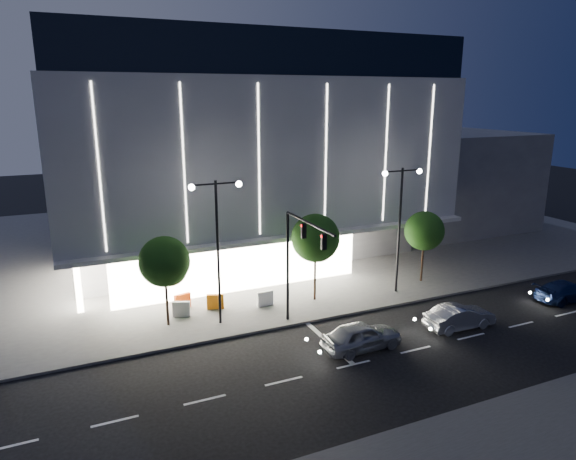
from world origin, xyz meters
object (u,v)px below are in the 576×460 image
Objects in this scene: tree_right at (424,233)px; car_lead at (362,336)px; tree_mid at (316,241)px; barrier_a at (183,301)px; street_lamp_west at (217,232)px; barrier_b at (181,309)px; barrier_c at (215,302)px; traffic_mast at (298,251)px; street_lamp_east at (400,212)px; car_third at (566,291)px; car_second at (460,317)px; barrier_d at (265,298)px; tree_left at (165,264)px.

tree_right is 1.19× the size of car_lead.
barrier_a is at bearing 166.35° from tree_mid.
street_lamp_west is 5.98m from barrier_b.
tree_right reaches higher than barrier_b.
car_lead reaches higher than barrier_c.
traffic_mast is 5.97m from car_lead.
tree_right is 5.01× the size of barrier_b.
street_lamp_east reaches higher than barrier_a.
street_lamp_east is at bearing 9.61° from barrier_c.
car_third is at bearing -23.41° from tree_mid.
street_lamp_west reaches higher than car_lead.
car_lead is 6.87m from car_second.
barrier_c is (-3.68, 4.86, -4.38)m from traffic_mast.
barrier_b is at bearing 142.58° from traffic_mast.
tree_mid reaches higher than barrier_b.
tree_mid is at bearing -7.01° from barrier_d.
car_second is at bearing 93.86° from car_third.
tree_left is 0.93× the size of tree_mid.
street_lamp_west is at bearing -18.94° from tree_left.
car_lead is 4.20× the size of barrier_a.
barrier_b is at bearing 41.88° from tree_left.
car_second reaches higher than barrier_d.
tree_right is (12.03, 3.68, -1.14)m from traffic_mast.
traffic_mast is 1.60× the size of car_second.
street_lamp_west and street_lamp_east have the same top height.
barrier_a is at bearing 96.39° from barrier_b.
barrier_d is (-3.52, 0.37, -3.68)m from tree_mid.
barrier_a and barrier_d have the same top height.
barrier_b is at bearing 173.45° from barrier_d.
car_second reaches higher than barrier_c.
barrier_a is 1.00× the size of barrier_c.
tree_mid is 1.39× the size of car_second.
tree_left is 7.32m from barrier_d.
tree_left reaches higher than barrier_a.
tree_mid is 9.77m from barrier_b.
tree_mid is 10.19m from car_second.
traffic_mast reaches higher than car_second.
traffic_mast is 9.18m from barrier_a.
traffic_mast reaches higher than car_lead.
tree_mid is 9.64m from barrier_a.
barrier_a is at bearing 71.24° from car_third.
tree_right is at bearing -21.24° from barrier_a.
tree_left is at bearing 50.39° from car_lead.
barrier_c is (-6.71, 1.18, -3.68)m from tree_mid.
tree_left reaches higher than barrier_b.
barrier_d is at bearing 3.23° from tree_left.
car_lead is 10.30m from barrier_c.
tree_mid is at bearing -28.10° from barrier_a.
tree_right is 1.25× the size of car_second.
barrier_b is 1.00× the size of barrier_c.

